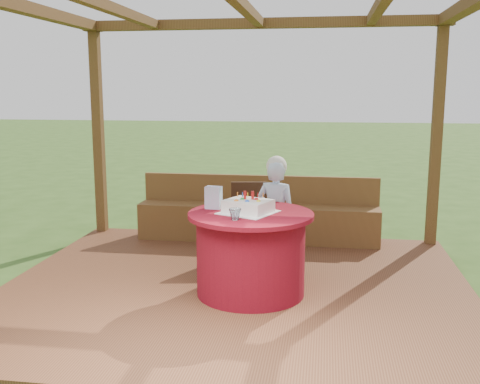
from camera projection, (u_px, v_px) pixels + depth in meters
The scene contains 10 objects.
ground at pixel (236, 298), 5.45m from camera, with size 60.00×60.00×0.00m, color #2F521B.
deck at pixel (236, 292), 5.44m from camera, with size 4.50×4.00×0.12m, color brown.
pergola at pixel (236, 43), 5.02m from camera, with size 4.50×4.00×2.72m.
bench at pixel (258, 219), 7.06m from camera, with size 3.00×0.42×0.80m.
table at pixel (251, 253), 5.17m from camera, with size 1.15×1.15×0.77m.
chair at pixel (249, 218), 6.26m from camera, with size 0.46×0.46×0.85m.
elderly_woman at pixel (276, 213), 5.80m from camera, with size 0.48×0.38×1.21m.
birthday_cake at pixel (248, 206), 5.09m from camera, with size 0.59×0.59×0.19m.
gift_bag at pixel (214, 198), 5.26m from camera, with size 0.15×0.09×0.21m, color #F09BDB.
drinking_glass at pixel (235, 214), 4.81m from camera, with size 0.11×0.11×0.10m, color white.
Camera 1 is at (0.82, -5.11, 2.00)m, focal length 42.00 mm.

